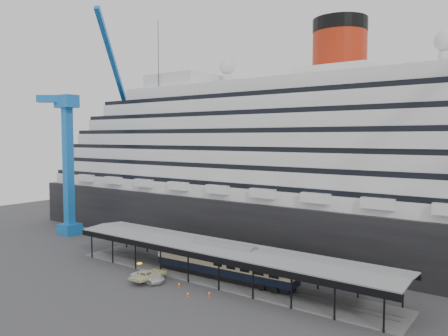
{
  "coord_description": "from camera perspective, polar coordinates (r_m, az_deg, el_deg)",
  "views": [
    {
      "loc": [
        39.54,
        -48.03,
        21.86
      ],
      "look_at": [
        -1.37,
        8.0,
        16.99
      ],
      "focal_mm": 35.0,
      "sensor_mm": 36.0,
      "label": 1
    }
  ],
  "objects": [
    {
      "name": "platform_canopy",
      "position": [
        68.96,
        -0.56,
        -12.41
      ],
      "size": [
        56.0,
        9.18,
        5.3
      ],
      "color": "slate",
      "rests_on": "ground"
    },
    {
      "name": "traffic_cone_left",
      "position": [
        62.61,
        -4.76,
        -16.1
      ],
      "size": [
        0.46,
        0.46,
        0.68
      ],
      "rotation": [
        0.0,
        0.0,
        0.4
      ],
      "color": "#E8520C",
      "rests_on": "ground"
    },
    {
      "name": "traffic_cone_right",
      "position": [
        62.51,
        -1.94,
        -16.08
      ],
      "size": [
        0.49,
        0.49,
        0.77
      ],
      "rotation": [
        0.0,
        0.0,
        -0.28
      ],
      "color": "#D7480B",
      "rests_on": "ground"
    },
    {
      "name": "crane_blue",
      "position": [
        103.01,
        -19.17,
        2.74
      ],
      "size": [
        22.63,
        19.19,
        47.6
      ],
      "color": "blue",
      "rests_on": "ground"
    },
    {
      "name": "pullman_carriage",
      "position": [
        68.38,
        -0.03,
        -12.12
      ],
      "size": [
        24.23,
        4.26,
        23.67
      ],
      "rotation": [
        0.0,
        0.0,
        0.05
      ],
      "color": "black",
      "rests_on": "ground"
    },
    {
      "name": "cruise_ship",
      "position": [
        89.32,
        9.87,
        1.7
      ],
      "size": [
        130.0,
        30.0,
        43.9
      ],
      "color": "black",
      "rests_on": "ground"
    },
    {
      "name": "ground",
      "position": [
        65.94,
        -3.26,
        -15.35
      ],
      "size": [
        200.0,
        200.0,
        0.0
      ],
      "primitive_type": "plane",
      "color": "#3B3B3E",
      "rests_on": "ground"
    },
    {
      "name": "traffic_cone_mid",
      "position": [
        66.43,
        -5.92,
        -14.88
      ],
      "size": [
        0.5,
        0.5,
        0.74
      ],
      "rotation": [
        0.0,
        0.0,
        -0.42
      ],
      "color": "#D2470B",
      "rests_on": "ground"
    },
    {
      "name": "port_truck",
      "position": [
        69.09,
        -9.91,
        -13.82
      ],
      "size": [
        5.59,
        2.63,
        1.55
      ],
      "primitive_type": "imported",
      "rotation": [
        0.0,
        0.0,
        1.58
      ],
      "color": "silver",
      "rests_on": "ground"
    }
  ]
}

